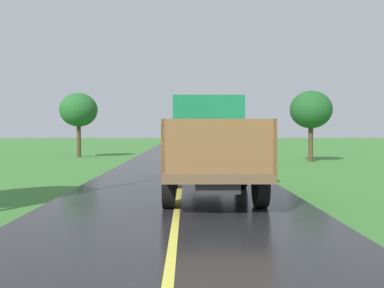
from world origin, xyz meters
The scene contains 3 objects.
banana_truck_near centered at (0.88, 12.43, 1.48)m, with size 2.38×5.82×2.80m.
roadside_tree_mid_right centered at (-7.15, 29.22, 3.21)m, with size 2.54×2.54×4.38m.
roadside_tree_far_left centered at (7.48, 24.94, 3.03)m, with size 2.43×2.43×4.15m.
Camera 1 is at (0.22, 0.30, 1.86)m, focal length 39.58 mm.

